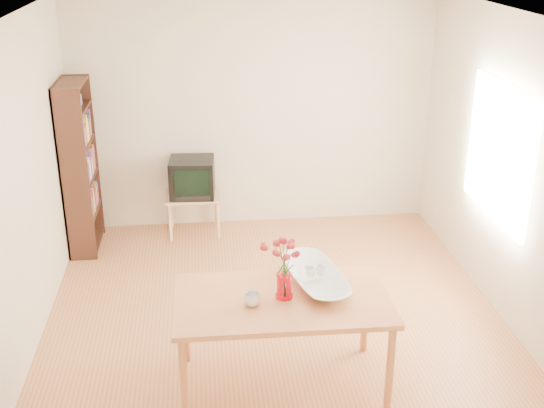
{
  "coord_description": "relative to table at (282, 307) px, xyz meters",
  "views": [
    {
      "loc": [
        -0.58,
        -5.1,
        3.23
      ],
      "look_at": [
        0.0,
        0.3,
        1.0
      ],
      "focal_mm": 45.0,
      "sensor_mm": 36.0,
      "label": 1
    }
  ],
  "objects": [
    {
      "name": "bookshelf",
      "position": [
        -1.8,
        2.62,
        0.16
      ],
      "size": [
        0.28,
        0.7,
        1.8
      ],
      "color": "black",
      "rests_on": "ground"
    },
    {
      "name": "television",
      "position": [
        -0.65,
        2.85,
        -0.01
      ],
      "size": [
        0.5,
        0.47,
        0.41
      ],
      "rotation": [
        0.0,
        0.0,
        -0.06
      ],
      "color": "black",
      "rests_on": "tv_stand"
    },
    {
      "name": "table",
      "position": [
        0.0,
        0.0,
        0.0
      ],
      "size": [
        1.56,
        0.9,
        0.75
      ],
      "rotation": [
        0.0,
        0.0,
        -0.01
      ],
      "color": "#BE6F41",
      "rests_on": "ground"
    },
    {
      "name": "teacup_b",
      "position": [
        0.32,
        0.23,
        0.28
      ],
      "size": [
        0.08,
        0.08,
        0.06
      ],
      "primitive_type": "imported",
      "rotation": [
        0.0,
        0.0,
        1.41
      ],
      "color": "white",
      "rests_on": "bowl"
    },
    {
      "name": "flowers",
      "position": [
        0.01,
        0.01,
        0.4
      ],
      "size": [
        0.21,
        0.21,
        0.3
      ],
      "primitive_type": null,
      "color": "#BB2C36",
      "rests_on": "pitcher"
    },
    {
      "name": "teacup_a",
      "position": [
        0.23,
        0.21,
        0.28
      ],
      "size": [
        0.09,
        0.09,
        0.07
      ],
      "primitive_type": "imported",
      "rotation": [
        0.0,
        0.0,
        0.31
      ],
      "color": "white",
      "rests_on": "bowl"
    },
    {
      "name": "room",
      "position": [
        0.08,
        0.87,
        0.62
      ],
      "size": [
        4.5,
        4.5,
        4.5
      ],
      "color": "#A8663B",
      "rests_on": "ground"
    },
    {
      "name": "tv_stand",
      "position": [
        -0.65,
        2.84,
        -0.29
      ],
      "size": [
        0.6,
        0.45,
        0.46
      ],
      "color": "tan",
      "rests_on": "ground"
    },
    {
      "name": "pitcher",
      "position": [
        0.01,
        0.01,
        0.16
      ],
      "size": [
        0.13,
        0.2,
        0.19
      ],
      "rotation": [
        0.0,
        0.0,
        -0.07
      ],
      "color": "red",
      "rests_on": "table"
    },
    {
      "name": "bowl",
      "position": [
        0.27,
        0.21,
        0.33
      ],
      "size": [
        0.64,
        0.64,
        0.51
      ],
      "primitive_type": "imported",
      "rotation": [
        0.0,
        0.0,
        0.19
      ],
      "color": "white",
      "rests_on": "table"
    },
    {
      "name": "mug",
      "position": [
        -0.22,
        -0.08,
        0.12
      ],
      "size": [
        0.16,
        0.16,
        0.09
      ],
      "primitive_type": "imported",
      "rotation": [
        0.0,
        0.0,
        3.86
      ],
      "color": "white",
      "rests_on": "table"
    }
  ]
}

